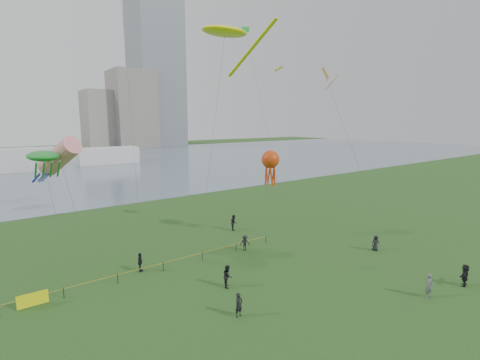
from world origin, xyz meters
TOP-DOWN VIEW (x-y plane):
  - ground_plane at (0.00, 0.00)m, footprint 400.00×400.00m
  - lake at (0.00, 100.00)m, footprint 400.00×120.00m
  - tower at (62.00, 168.00)m, footprint 24.00×24.00m
  - building_mid at (46.00, 162.00)m, footprint 20.00×20.00m
  - building_low at (32.00, 168.00)m, footprint 16.00×18.00m
  - pavilion_left at (-12.00, 95.00)m, footprint 22.00×8.00m
  - pavilion_right at (14.00, 98.00)m, footprint 18.00×7.00m
  - fence at (-12.17, 13.25)m, footprint 24.07×0.07m
  - kite_flyer at (7.91, -3.08)m, footprint 0.70×0.47m
  - spectator_a at (-3.17, 7.42)m, footprint 1.05×1.10m
  - spectator_b at (2.78, 12.88)m, footprint 1.18×1.00m
  - spectator_c at (-7.70, 14.38)m, footprint 0.83×1.07m
  - spectator_d at (13.45, 4.81)m, footprint 0.93×0.86m
  - spectator_e at (12.14, -3.89)m, footprint 1.74×0.89m
  - spectator_f at (-5.03, 3.42)m, footprint 0.66×0.49m
  - spectator_g at (5.82, 19.00)m, footprint 1.09×1.16m
  - kite_stingray at (2.95, 16.37)m, footprint 9.00×10.08m
  - kite_windsock at (-12.32, 20.61)m, footprint 4.22×5.69m
  - kite_creature at (-13.78, 19.37)m, footprint 2.48×8.73m
  - kite_octopus at (7.49, 14.40)m, footprint 4.90×3.66m
  - kite_delta at (10.99, 9.48)m, footprint 7.08×14.53m

SIDE VIEW (x-z plane):
  - ground_plane at x=0.00m, z-range 0.00..0.00m
  - lake at x=0.00m, z-range -0.02..0.06m
  - fence at x=-12.17m, z-range 0.03..1.08m
  - spectator_b at x=2.78m, z-range 0.00..1.59m
  - spectator_d at x=13.45m, z-range 0.00..1.59m
  - spectator_f at x=-5.03m, z-range 0.00..1.68m
  - spectator_c at x=-7.70m, z-range 0.00..1.70m
  - spectator_a at x=-3.17m, z-range 0.00..1.79m
  - spectator_e at x=12.14m, z-range 0.00..1.80m
  - kite_flyer at x=7.91m, z-range 0.00..1.87m
  - spectator_g at x=5.82m, z-range 0.00..1.91m
  - pavilion_right at x=14.00m, z-range 0.00..5.00m
  - pavilion_left at x=-12.00m, z-range 0.00..6.00m
  - kite_octopus at x=7.49m, z-range 3.88..13.82m
  - kite_windsock at x=-12.32m, z-range 4.03..15.87m
  - kite_creature at x=-13.78m, z-range 4.85..15.48m
  - building_low at x=32.00m, z-range 0.00..28.00m
  - kite_delta at x=10.99m, z-range 7.44..26.00m
  - building_mid at x=46.00m, z-range 0.00..38.00m
  - kite_stingray at x=2.95m, z-range 10.72..33.11m
  - tower at x=62.00m, z-range 0.00..120.00m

